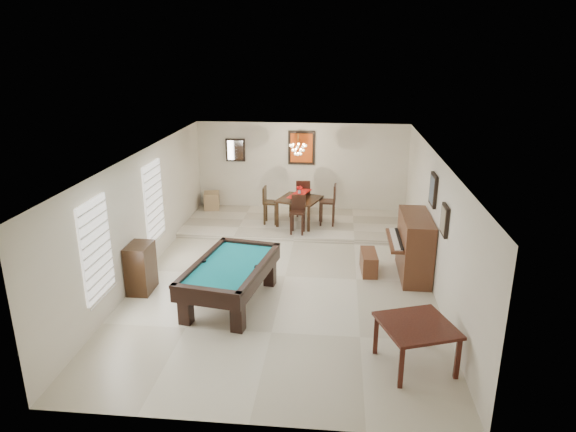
% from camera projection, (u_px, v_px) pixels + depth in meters
% --- Properties ---
extents(ground_plane, '(6.00, 9.00, 0.02)m').
position_uv_depth(ground_plane, '(285.00, 277.00, 10.87)').
color(ground_plane, beige).
extents(wall_back, '(6.00, 0.04, 2.60)m').
position_uv_depth(wall_back, '(301.00, 168.00, 14.70)').
color(wall_back, silver).
rests_on(wall_back, ground_plane).
extents(wall_front, '(6.00, 0.04, 2.60)m').
position_uv_depth(wall_front, '(246.00, 337.00, 6.21)').
color(wall_front, silver).
rests_on(wall_front, ground_plane).
extents(wall_left, '(0.04, 9.00, 2.60)m').
position_uv_depth(wall_left, '(143.00, 214.00, 10.74)').
color(wall_left, silver).
rests_on(wall_left, ground_plane).
extents(wall_right, '(0.04, 9.00, 2.60)m').
position_uv_depth(wall_right, '(435.00, 223.00, 10.18)').
color(wall_right, silver).
rests_on(wall_right, ground_plane).
extents(ceiling, '(6.00, 9.00, 0.04)m').
position_uv_depth(ceiling, '(285.00, 156.00, 10.05)').
color(ceiling, white).
rests_on(ceiling, wall_back).
extents(dining_step, '(6.00, 2.50, 0.12)m').
position_uv_depth(dining_step, '(298.00, 223.00, 13.92)').
color(dining_step, beige).
rests_on(dining_step, ground_plane).
extents(window_left_front, '(0.06, 1.00, 1.70)m').
position_uv_depth(window_left_front, '(96.00, 249.00, 8.63)').
color(window_left_front, white).
rests_on(window_left_front, wall_left).
extents(window_left_rear, '(0.06, 1.00, 1.70)m').
position_uv_depth(window_left_rear, '(154.00, 201.00, 11.27)').
color(window_left_rear, white).
rests_on(window_left_rear, wall_left).
extents(pool_table, '(1.63, 2.51, 0.78)m').
position_uv_depth(pool_table, '(231.00, 284.00, 9.65)').
color(pool_table, black).
rests_on(pool_table, ground_plane).
extents(square_table, '(1.31, 1.31, 0.71)m').
position_uv_depth(square_table, '(415.00, 345.00, 7.75)').
color(square_table, '#35140D').
rests_on(square_table, ground_plane).
extents(upright_piano, '(0.89, 1.58, 1.32)m').
position_uv_depth(upright_piano, '(407.00, 246.00, 10.74)').
color(upright_piano, '#5A311D').
rests_on(upright_piano, ground_plane).
extents(piano_bench, '(0.36, 0.82, 0.45)m').
position_uv_depth(piano_bench, '(369.00, 262.00, 11.02)').
color(piano_bench, brown).
rests_on(piano_bench, ground_plane).
extents(apothecary_chest, '(0.44, 0.65, 0.98)m').
position_uv_depth(apothecary_chest, '(141.00, 268.00, 10.09)').
color(apothecary_chest, black).
rests_on(apothecary_chest, ground_plane).
extents(dining_table, '(1.27, 1.27, 0.83)m').
position_uv_depth(dining_table, '(299.00, 209.00, 13.57)').
color(dining_table, black).
rests_on(dining_table, dining_step).
extents(flower_vase, '(0.13, 0.13, 0.21)m').
position_uv_depth(flower_vase, '(299.00, 190.00, 13.40)').
color(flower_vase, red).
rests_on(flower_vase, dining_table).
extents(dining_chair_south, '(0.38, 0.38, 0.96)m').
position_uv_depth(dining_chair_south, '(298.00, 215.00, 12.87)').
color(dining_chair_south, black).
rests_on(dining_chair_south, dining_step).
extents(dining_chair_north, '(0.42, 0.42, 1.04)m').
position_uv_depth(dining_chair_north, '(303.00, 197.00, 14.22)').
color(dining_chair_north, black).
rests_on(dining_chair_north, dining_step).
extents(dining_chair_west, '(0.39, 0.39, 1.00)m').
position_uv_depth(dining_chair_west, '(271.00, 205.00, 13.60)').
color(dining_chair_west, black).
rests_on(dining_chair_west, dining_step).
extents(dining_chair_east, '(0.42, 0.42, 1.09)m').
position_uv_depth(dining_chair_east, '(328.00, 205.00, 13.50)').
color(dining_chair_east, black).
rests_on(dining_chair_east, dining_step).
extents(corner_bench, '(0.52, 0.60, 0.48)m').
position_uv_depth(corner_bench, '(212.00, 201.00, 14.92)').
color(corner_bench, tan).
rests_on(corner_bench, dining_step).
extents(chandelier, '(0.44, 0.44, 0.60)m').
position_uv_depth(chandelier, '(298.00, 146.00, 13.19)').
color(chandelier, '#FFE5B2').
rests_on(chandelier, ceiling).
extents(back_painting, '(0.75, 0.06, 0.95)m').
position_uv_depth(back_painting, '(302.00, 148.00, 14.48)').
color(back_painting, '#D84C14').
rests_on(back_painting, wall_back).
extents(back_mirror, '(0.55, 0.06, 0.65)m').
position_uv_depth(back_mirror, '(235.00, 150.00, 14.69)').
color(back_mirror, white).
rests_on(back_mirror, wall_back).
extents(right_picture_upper, '(0.06, 0.55, 0.65)m').
position_uv_depth(right_picture_upper, '(433.00, 190.00, 10.27)').
color(right_picture_upper, slate).
rests_on(right_picture_upper, wall_right).
extents(right_picture_lower, '(0.06, 0.45, 0.55)m').
position_uv_depth(right_picture_lower, '(445.00, 220.00, 9.11)').
color(right_picture_lower, gray).
rests_on(right_picture_lower, wall_right).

